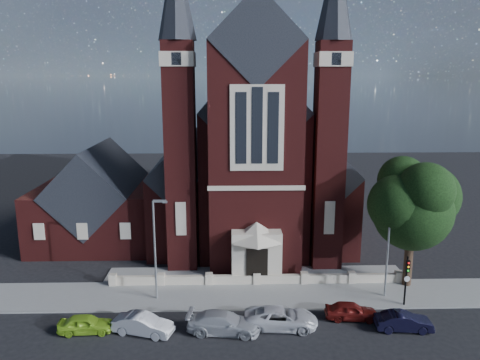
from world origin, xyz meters
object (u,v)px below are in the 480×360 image
object	(u,v)px
car_white_suv	(281,318)
parish_hall	(99,203)
street_tree	(415,206)
traffic_signal	(407,275)
car_silver_b	(224,323)
car_navy	(404,322)
street_lamp_left	(156,244)
car_dark_red	(351,311)
street_lamp_right	(389,242)
car_lime_van	(86,324)
church	(249,156)
car_silver_a	(143,324)

from	to	relation	value
car_white_suv	parish_hall	bearing A→B (deg)	47.60
street_tree	traffic_signal	bearing A→B (deg)	-115.95
car_silver_b	car_navy	bearing A→B (deg)	-82.95
street_lamp_left	parish_hall	bearing A→B (deg)	120.02
car_dark_red	car_navy	bearing A→B (deg)	-111.41
street_lamp_right	car_dark_red	xyz separation A→B (m)	(-3.65, -3.33, -3.97)
car_lime_van	car_silver_b	world-z (taller)	car_silver_b
car_silver_b	car_navy	world-z (taller)	car_silver_b
street_lamp_right	car_dark_red	world-z (taller)	street_lamp_right
parish_hall	street_tree	distance (m)	31.27
church	parish_hall	xyz separation A→B (m)	(-16.00, -4.94, -4.17)
traffic_signal	street_tree	bearing A→B (deg)	64.05
traffic_signal	car_navy	world-z (taller)	traffic_signal
parish_hall	street_lamp_left	distance (m)	16.18
traffic_signal	car_lime_van	world-z (taller)	traffic_signal
car_dark_red	car_navy	xyz separation A→B (m)	(3.23, -1.60, 0.01)
car_white_suv	car_dark_red	xyz separation A→B (m)	(5.18, 1.03, -0.08)
church	traffic_signal	world-z (taller)	church
parish_hall	car_silver_b	xyz separation A→B (m)	(13.28, -18.94, -3.29)
car_lime_van	car_white_suv	world-z (taller)	car_white_suv
traffic_signal	car_white_suv	world-z (taller)	traffic_signal
car_lime_van	car_white_suv	size ratio (longest dim) A/B	0.72
parish_hall	car_navy	xyz separation A→B (m)	(25.67, -18.94, -3.37)
car_silver_b	street_tree	bearing A→B (deg)	-59.49
car_white_suv	car_navy	distance (m)	8.42
street_tree	traffic_signal	distance (m)	5.70
street_lamp_left	car_lime_van	xyz separation A→B (m)	(-4.21, -4.69, -3.98)
church	street_tree	xyz separation A→B (m)	(12.60, -17.23, -1.23)
church	street_lamp_right	world-z (taller)	church
car_silver_b	car_white_suv	xyz separation A→B (m)	(3.98, 0.58, -0.01)
street_lamp_right	car_silver_b	distance (m)	14.26
church	car_silver_a	size ratio (longest dim) A/B	8.44
church	car_lime_van	bearing A→B (deg)	-117.16
street_lamp_left	car_silver_a	distance (m)	6.32
car_silver_a	car_navy	xyz separation A→B (m)	(17.84, 0.02, -0.04)
street_lamp_left	car_silver_a	bearing A→B (deg)	-93.06
street_lamp_right	car_white_suv	size ratio (longest dim) A/B	1.58
car_lime_van	car_silver_a	size ratio (longest dim) A/B	0.88
street_lamp_left	car_silver_a	xyz separation A→B (m)	(-0.27, -4.96, -3.92)
street_lamp_right	car_navy	size ratio (longest dim) A/B	2.08
street_lamp_right	car_silver_a	bearing A→B (deg)	-164.82
street_tree	car_white_suv	distance (m)	14.29
car_silver_b	car_white_suv	distance (m)	4.02
street_tree	car_white_suv	world-z (taller)	street_tree
traffic_signal	car_silver_a	size ratio (longest dim) A/B	0.97
parish_hall	traffic_signal	distance (m)	31.20
street_lamp_left	street_tree	bearing A→B (deg)	4.76
street_tree	street_lamp_left	distance (m)	20.71
church	street_tree	distance (m)	21.38
car_silver_a	car_dark_red	size ratio (longest dim) A/B	1.11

